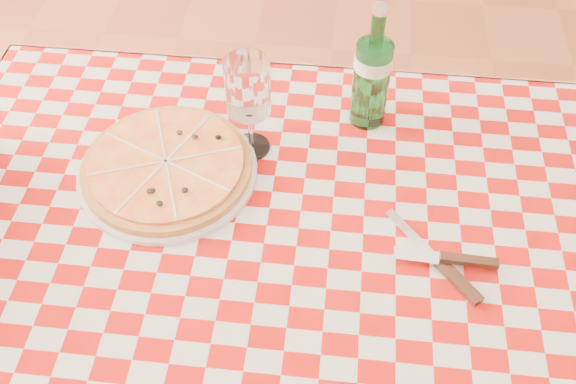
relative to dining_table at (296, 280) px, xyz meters
name	(u,v)px	position (x,y,z in m)	size (l,w,h in m)	color
dining_table	(296,280)	(0.00, 0.00, 0.00)	(1.20, 0.80, 0.75)	brown
tablecloth	(296,248)	(0.00, 0.00, 0.09)	(1.30, 0.90, 0.01)	#960C09
pizza_plate	(167,166)	(-0.24, 0.13, 0.12)	(0.31, 0.31, 0.04)	#C88442
water_bottle	(373,67)	(0.10, 0.31, 0.22)	(0.07, 0.07, 0.24)	#175E24
wine_glass	(249,108)	(-0.10, 0.21, 0.19)	(0.08, 0.08, 0.19)	white
cutlery	(439,259)	(0.22, -0.01, 0.11)	(0.22, 0.19, 0.02)	silver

